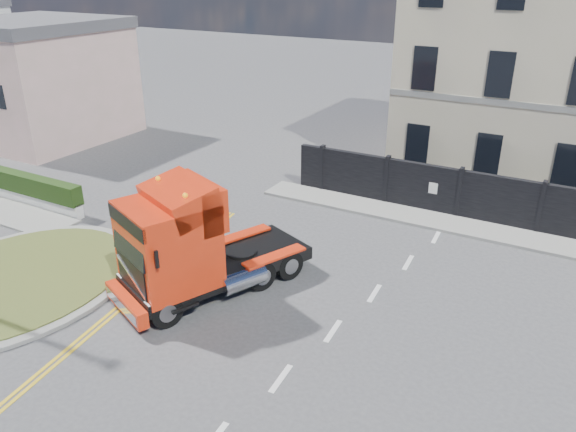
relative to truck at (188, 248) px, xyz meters
The scene contains 8 objects.
ground 2.45m from the truck, 27.88° to the left, with size 120.00×120.00×0.00m, color #424244.
traffic_island 5.99m from the truck, 158.28° to the right, with size 6.80×6.80×0.17m.
hedge_wall 11.66m from the truck, 168.30° to the left, with size 8.00×0.55×1.35m.
seaside_bldg_pink 20.90m from the truck, 151.80° to the left, with size 8.00×8.00×6.00m, color beige.
hoarding_fence 12.82m from the truck, 50.34° to the left, with size 18.80×0.25×2.00m.
georgian_building 19.40m from the truck, 66.30° to the left, with size 12.30×10.30×12.80m.
pavement_far 11.86m from the truck, 49.61° to the left, with size 20.00×1.60×0.12m, color gray.
truck is the anchor object (origin of this frame).
Camera 1 is at (8.14, -12.23, 9.26)m, focal length 35.00 mm.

